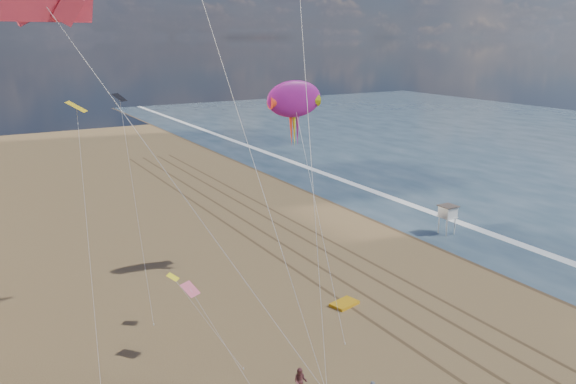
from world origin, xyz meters
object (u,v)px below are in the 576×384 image
object	(u,v)px
show_kite	(294,99)
kite_flyer_b	(300,381)
grounded_kite	(344,304)
lifeguard_stand	(448,212)

from	to	relation	value
show_kite	kite_flyer_b	xyz separation A→B (m)	(-9.33, -16.43, -15.32)
grounded_kite	show_kite	xyz separation A→B (m)	(-0.09, 8.04, 16.07)
lifeguard_stand	grounded_kite	size ratio (longest dim) A/B	1.46
show_kite	grounded_kite	bearing A→B (deg)	-89.35
lifeguard_stand	grounded_kite	distance (m)	22.19
grounded_kite	kite_flyer_b	size ratio (longest dim) A/B	1.29
kite_flyer_b	grounded_kite	bearing A→B (deg)	81.33
lifeguard_stand	grounded_kite	bearing A→B (deg)	-157.15
show_kite	kite_flyer_b	size ratio (longest dim) A/B	11.61
lifeguard_stand	kite_flyer_b	bearing A→B (deg)	-150.33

